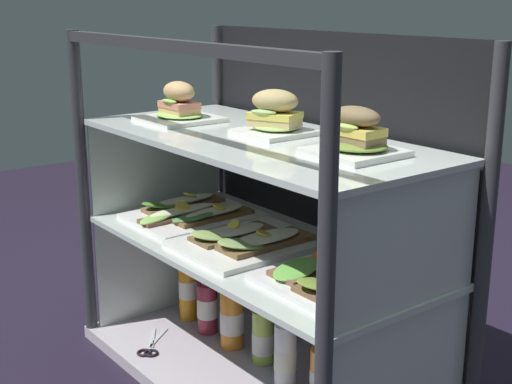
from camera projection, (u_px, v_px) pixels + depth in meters
ground_plane at (256, 384)px, 2.05m from camera, size 6.00×6.00×0.02m
case_base_deck at (256, 375)px, 2.05m from camera, size 1.12×0.54×0.04m
case_frame at (294, 196)px, 1.99m from camera, size 1.12×0.54×0.97m
riser_lower_tier at (256, 311)px, 1.99m from camera, size 1.04×0.47×0.36m
shelf_lower_glass at (256, 248)px, 1.95m from camera, size 1.06×0.48×0.02m
riser_upper_tier at (256, 195)px, 1.91m from camera, size 1.04×0.47×0.29m
shelf_upper_glass at (256, 139)px, 1.87m from camera, size 1.06×0.48×0.02m
plated_roll_sandwich_right_of_center at (179, 107)px, 2.08m from camera, size 0.21×0.21×0.12m
plated_roll_sandwich_mid_right at (275, 116)px, 1.87m from camera, size 0.18×0.18×0.12m
plated_roll_sandwich_far_left at (355, 138)px, 1.62m from camera, size 0.19×0.19×0.11m
open_sandwich_tray_mid_left at (190, 213)px, 2.17m from camera, size 0.29×0.38×0.06m
open_sandwich_tray_right_of_center at (248, 241)px, 1.93m from camera, size 0.29×0.37×0.06m
open_sandwich_tray_far_right at (336, 275)px, 1.69m from camera, size 0.29×0.37×0.06m
juice_bottle_front_second at (188, 288)px, 2.34m from camera, size 0.06×0.06×0.25m
juice_bottle_front_fourth at (207, 306)px, 2.25m from camera, size 0.07×0.07×0.21m
juice_bottle_front_middle at (232, 315)px, 2.15m from camera, size 0.07×0.07×0.25m
juice_bottle_near_post at (263, 335)px, 2.06m from camera, size 0.07×0.07×0.22m
juice_bottle_front_right_end at (285, 354)px, 1.94m from camera, size 0.06×0.06×0.22m
juice_bottle_tucked_behind at (321, 373)px, 1.87m from camera, size 0.06×0.06×0.20m
kitchen_scissors at (150, 349)px, 2.15m from camera, size 0.18×0.17×0.01m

